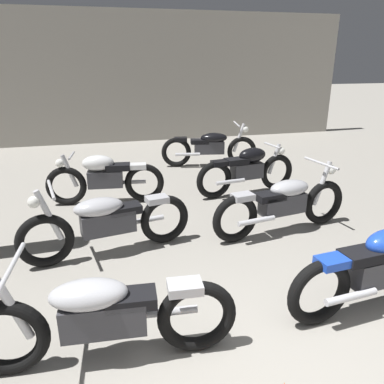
{
  "coord_description": "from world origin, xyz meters",
  "views": [
    {
      "loc": [
        -1.25,
        -1.62,
        2.38
      ],
      "look_at": [
        0.0,
        3.31,
        0.55
      ],
      "focal_mm": 35.36,
      "sensor_mm": 36.0,
      "label": 1
    }
  ],
  "objects_px": {
    "motorcycle_left_row_2": "(105,177)",
    "motorcycle_right_row_0": "(378,268)",
    "motorcycle_left_row_0": "(102,315)",
    "motorcycle_left_row_1": "(107,221)",
    "motorcycle_right_row_1": "(283,202)",
    "motorcycle_right_row_3": "(210,147)",
    "motorcycle_right_row_2": "(247,169)"
  },
  "relations": [
    {
      "from": "motorcycle_left_row_2",
      "to": "motorcycle_right_row_0",
      "type": "distance_m",
      "value": 4.36
    },
    {
      "from": "motorcycle_left_row_2",
      "to": "motorcycle_right_row_0",
      "type": "xyz_separation_m",
      "value": [
        2.45,
        -3.6,
        0.0
      ]
    },
    {
      "from": "motorcycle_left_row_0",
      "to": "motorcycle_left_row_2",
      "type": "xyz_separation_m",
      "value": [
        0.15,
        3.66,
        0.01
      ]
    },
    {
      "from": "motorcycle_left_row_0",
      "to": "motorcycle_left_row_2",
      "type": "relative_size",
      "value": 1.1
    },
    {
      "from": "motorcycle_left_row_0",
      "to": "motorcycle_left_row_1",
      "type": "bearing_deg",
      "value": 86.6
    },
    {
      "from": "motorcycle_left_row_0",
      "to": "motorcycle_right_row_1",
      "type": "xyz_separation_m",
      "value": [
        2.53,
        1.88,
        0.0
      ]
    },
    {
      "from": "motorcycle_left_row_2",
      "to": "motorcycle_right_row_1",
      "type": "xyz_separation_m",
      "value": [
        2.39,
        -1.78,
        -0.01
      ]
    },
    {
      "from": "motorcycle_left_row_0",
      "to": "motorcycle_left_row_2",
      "type": "distance_m",
      "value": 3.66
    },
    {
      "from": "motorcycle_left_row_0",
      "to": "motorcycle_right_row_0",
      "type": "distance_m",
      "value": 2.6
    },
    {
      "from": "motorcycle_left_row_1",
      "to": "motorcycle_right_row_0",
      "type": "xyz_separation_m",
      "value": [
        2.49,
        -1.78,
        0.01
      ]
    },
    {
      "from": "motorcycle_left_row_1",
      "to": "motorcycle_right_row_3",
      "type": "distance_m",
      "value": 4.36
    },
    {
      "from": "motorcycle_left_row_2",
      "to": "motorcycle_right_row_3",
      "type": "distance_m",
      "value": 3.0
    },
    {
      "from": "motorcycle_left_row_0",
      "to": "motorcycle_left_row_2",
      "type": "bearing_deg",
      "value": 87.73
    },
    {
      "from": "motorcycle_right_row_0",
      "to": "motorcycle_right_row_2",
      "type": "height_order",
      "value": "same"
    },
    {
      "from": "motorcycle_right_row_1",
      "to": "motorcycle_right_row_2",
      "type": "distance_m",
      "value": 1.65
    },
    {
      "from": "motorcycle_left_row_2",
      "to": "motorcycle_right_row_0",
      "type": "bearing_deg",
      "value": -55.77
    },
    {
      "from": "motorcycle_left_row_0",
      "to": "motorcycle_right_row_2",
      "type": "relative_size",
      "value": 1.11
    },
    {
      "from": "motorcycle_right_row_3",
      "to": "motorcycle_left_row_0",
      "type": "bearing_deg",
      "value": -114.94
    },
    {
      "from": "motorcycle_right_row_2",
      "to": "motorcycle_right_row_3",
      "type": "distance_m",
      "value": 1.94
    },
    {
      "from": "motorcycle_left_row_1",
      "to": "motorcycle_left_row_2",
      "type": "height_order",
      "value": "motorcycle_left_row_1"
    },
    {
      "from": "motorcycle_right_row_1",
      "to": "motorcycle_right_row_2",
      "type": "xyz_separation_m",
      "value": [
        0.13,
        1.64,
        0.01
      ]
    },
    {
      "from": "motorcycle_left_row_2",
      "to": "motorcycle_right_row_2",
      "type": "distance_m",
      "value": 2.52
    },
    {
      "from": "motorcycle_left_row_1",
      "to": "motorcycle_right_row_3",
      "type": "bearing_deg",
      "value": 56.15
    },
    {
      "from": "motorcycle_left_row_0",
      "to": "motorcycle_left_row_1",
      "type": "height_order",
      "value": "same"
    },
    {
      "from": "motorcycle_left_row_0",
      "to": "motorcycle_right_row_2",
      "type": "bearing_deg",
      "value": 52.94
    },
    {
      "from": "motorcycle_left_row_1",
      "to": "motorcycle_right_row_1",
      "type": "bearing_deg",
      "value": 0.99
    },
    {
      "from": "motorcycle_left_row_1",
      "to": "motorcycle_right_row_2",
      "type": "bearing_deg",
      "value": 33.43
    },
    {
      "from": "motorcycle_right_row_0",
      "to": "motorcycle_right_row_3",
      "type": "bearing_deg",
      "value": 90.61
    },
    {
      "from": "motorcycle_left_row_0",
      "to": "motorcycle_left_row_1",
      "type": "xyz_separation_m",
      "value": [
        0.11,
        1.84,
        0.0
      ]
    },
    {
      "from": "motorcycle_right_row_0",
      "to": "motorcycle_right_row_1",
      "type": "relative_size",
      "value": 0.91
    },
    {
      "from": "motorcycle_left_row_1",
      "to": "motorcycle_right_row_3",
      "type": "height_order",
      "value": "same"
    },
    {
      "from": "motorcycle_left_row_0",
      "to": "motorcycle_right_row_3",
      "type": "xyz_separation_m",
      "value": [
        2.54,
        5.46,
        0.0
      ]
    }
  ]
}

